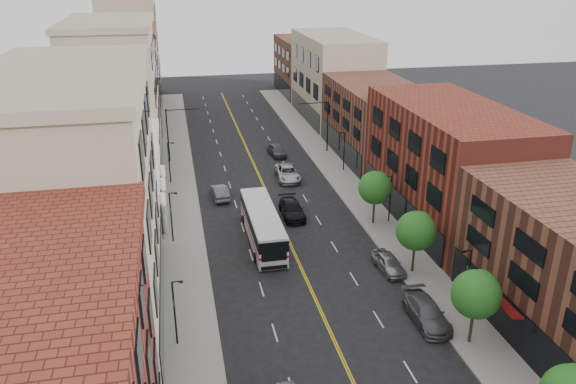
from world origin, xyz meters
TOP-DOWN VIEW (x-y plane):
  - sidewalk_left at (-10.00, 35.00)m, footprint 4.00×110.00m
  - sidewalk_right at (10.00, 35.00)m, footprint 4.00×110.00m
  - bldg_l_tanoffice at (-17.00, 13.00)m, footprint 10.00×22.00m
  - bldg_l_white at (-17.00, 31.00)m, footprint 10.00×14.00m
  - bldg_l_far_a at (-17.00, 48.00)m, footprint 10.00×20.00m
  - bldg_l_far_b at (-17.00, 68.00)m, footprint 10.00×20.00m
  - bldg_l_far_c at (-17.00, 86.00)m, footprint 10.00×16.00m
  - bldg_r_mid at (17.00, 24.00)m, footprint 10.00×22.00m
  - bldg_r_far_a at (17.00, 45.00)m, footprint 10.00×20.00m
  - bldg_r_far_b at (17.00, 66.00)m, footprint 10.00×22.00m
  - bldg_r_far_c at (17.00, 86.00)m, footprint 10.00×18.00m
  - tree_r_1 at (9.39, 4.07)m, footprint 3.40×3.40m
  - tree_r_2 at (9.39, 14.07)m, footprint 3.40×3.40m
  - tree_r_3 at (9.39, 24.07)m, footprint 3.40×3.40m
  - lamp_l_1 at (-10.95, 8.00)m, footprint 0.81×0.55m
  - lamp_l_2 at (-10.95, 24.00)m, footprint 0.81×0.55m
  - lamp_l_3 at (-10.95, 40.00)m, footprint 0.81×0.55m
  - lamp_r_1 at (10.95, 8.00)m, footprint 0.81×0.55m
  - lamp_r_2 at (10.95, 24.00)m, footprint 0.81×0.55m
  - lamp_r_3 at (10.95, 40.00)m, footprint 0.81×0.55m
  - signal_mast_left at (-10.27, 48.00)m, footprint 4.49×0.18m
  - signal_mast_right at (10.27, 48.00)m, footprint 4.49×0.18m
  - city_bus at (-2.47, 22.60)m, footprint 2.97×12.24m
  - car_parked_mid at (7.40, 7.04)m, footprint 2.30×5.57m
  - car_parked_far at (7.40, 14.76)m, footprint 2.14×4.53m
  - car_lane_behind at (-5.50, 34.07)m, footprint 1.89×4.63m
  - car_lane_a at (1.50, 27.59)m, footprint 2.25×5.47m
  - car_lane_b at (3.31, 38.51)m, footprint 2.96×6.01m
  - car_lane_c at (3.68, 47.78)m, footprint 2.32×4.75m

SIDE VIEW (x-z plane):
  - sidewalk_left at x=-10.00m, z-range 0.00..0.15m
  - sidewalk_right at x=10.00m, z-range 0.00..0.15m
  - car_lane_behind at x=-5.50m, z-range 0.00..1.49m
  - car_parked_far at x=7.40m, z-range 0.00..1.50m
  - car_lane_c at x=3.68m, z-range 0.00..1.56m
  - car_lane_a at x=1.50m, z-range 0.00..1.58m
  - car_parked_mid at x=7.40m, z-range 0.00..1.61m
  - car_lane_b at x=3.31m, z-range 0.00..1.64m
  - city_bus at x=-2.47m, z-range 0.26..3.40m
  - lamp_l_1 at x=-10.95m, z-range 0.45..5.50m
  - lamp_l_2 at x=-10.95m, z-range 0.45..5.50m
  - lamp_l_3 at x=-10.95m, z-range 0.45..5.50m
  - lamp_r_1 at x=10.95m, z-range 0.45..5.50m
  - lamp_r_2 at x=10.95m, z-range 0.45..5.50m
  - lamp_r_3 at x=10.95m, z-range 0.45..5.50m
  - bldg_l_white at x=-17.00m, z-range 0.00..8.00m
  - tree_r_1 at x=9.39m, z-range 1.33..6.92m
  - tree_r_2 at x=9.39m, z-range 1.33..6.92m
  - tree_r_3 at x=9.39m, z-range 1.33..6.92m
  - signal_mast_left at x=-10.27m, z-range 1.05..8.25m
  - signal_mast_right at x=10.27m, z-range 1.05..8.25m
  - bldg_r_far_a at x=17.00m, z-range 0.00..10.00m
  - bldg_r_far_c at x=17.00m, z-range 0.00..11.00m
  - bldg_r_mid at x=17.00m, z-range 0.00..12.00m
  - bldg_r_far_b at x=17.00m, z-range 0.00..14.00m
  - bldg_l_far_b at x=-17.00m, z-range 0.00..15.00m
  - bldg_l_tanoffice at x=-17.00m, z-range 0.00..18.00m
  - bldg_l_far_a at x=-17.00m, z-range 0.00..18.00m
  - bldg_l_far_c at x=-17.00m, z-range 0.00..20.00m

